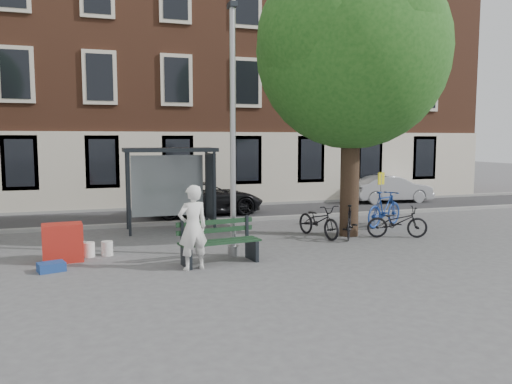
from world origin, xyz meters
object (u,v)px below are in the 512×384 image
object	(u,v)px
bike_d	(350,221)
red_stand	(63,243)
bike_c	(319,221)
car_dark	(204,198)
bus_shelter	(182,170)
notice_sign	(381,188)
lamppost	(233,143)
painter	(193,228)
car_silver	(391,189)
bench	(219,244)
bike_b	(384,209)
bike_a	(397,222)

from	to	relation	value
bike_d	red_stand	distance (m)	7.90
bike_c	bike_d	world-z (taller)	bike_d
car_dark	bike_c	bearing A→B (deg)	-162.67
red_stand	bus_shelter	bearing A→B (deg)	45.63
bus_shelter	car_dark	size ratio (longest dim) A/B	0.62
red_stand	bike_c	bearing A→B (deg)	7.33
bike_c	red_stand	xyz separation A→B (m)	(-7.02, -0.90, -0.05)
bus_shelter	notice_sign	xyz separation A→B (m)	(6.42, -1.40, -0.64)
lamppost	notice_sign	size ratio (longest dim) A/B	3.41
painter	car_dark	world-z (taller)	painter
lamppost	red_stand	xyz separation A→B (m)	(-4.01, 0.63, -2.33)
car_dark	car_silver	size ratio (longest dim) A/B	1.21
bench	bike_c	bearing A→B (deg)	22.96
car_silver	lamppost	bearing A→B (deg)	132.43
painter	bike_b	distance (m)	7.92
bench	car_silver	world-z (taller)	car_silver
lamppost	bike_d	distance (m)	4.65
bike_b	lamppost	bearing A→B (deg)	86.08
bike_a	bike_b	distance (m)	1.89
bike_c	notice_sign	bearing A→B (deg)	10.05
painter	bike_d	size ratio (longest dim) A/B	1.12
lamppost	red_stand	bearing A→B (deg)	171.08
bike_a	painter	bearing A→B (deg)	125.17
bus_shelter	bike_b	world-z (taller)	bus_shelter
lamppost	car_dark	world-z (taller)	lamppost
bus_shelter	red_stand	xyz separation A→B (m)	(-3.40, -3.48, -1.47)
lamppost	car_silver	bearing A→B (deg)	40.03
bench	car_dark	world-z (taller)	car_dark
bus_shelter	car_silver	xyz separation A→B (m)	(10.28, 4.02, -1.30)
lamppost	bike_b	distance (m)	6.75
car_dark	bike_b	bearing A→B (deg)	-136.47
painter	bike_b	bearing A→B (deg)	-166.97
red_stand	bike_a	bearing A→B (deg)	0.85
bike_a	bike_d	world-z (taller)	bike_d
bike_a	red_stand	size ratio (longest dim) A/B	1.96
car_dark	lamppost	bearing A→B (deg)	168.69
bench	notice_sign	xyz separation A→B (m)	(6.32, 3.32, 0.82)
bike_c	red_stand	distance (m)	7.08
car_silver	red_stand	distance (m)	15.60
bike_a	notice_sign	bearing A→B (deg)	1.75
bike_d	notice_sign	distance (m)	2.58
bus_shelter	notice_sign	world-z (taller)	bus_shelter
bus_shelter	car_dark	xyz separation A→B (m)	(1.31, 2.90, -1.28)
painter	bike_d	world-z (taller)	painter
car_dark	notice_sign	xyz separation A→B (m)	(5.10, -4.30, 0.64)
bus_shelter	painter	bearing A→B (deg)	-96.55
bike_b	notice_sign	bearing A→B (deg)	-10.70
bike_c	bike_b	bearing A→B (deg)	6.73
car_dark	painter	bearing A→B (deg)	161.12
bike_d	bench	bearing A→B (deg)	54.65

